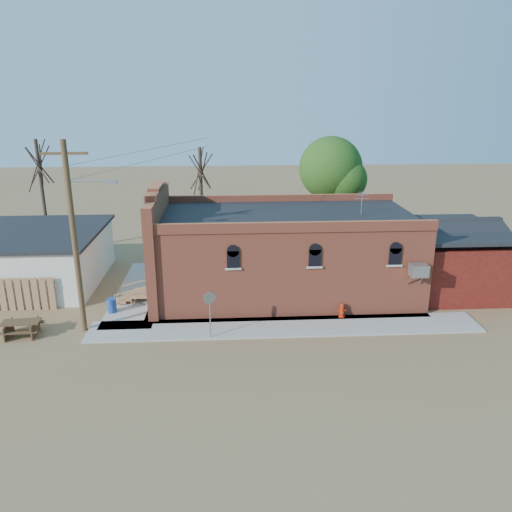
{
  "coord_description": "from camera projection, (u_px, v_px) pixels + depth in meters",
  "views": [
    {
      "loc": [
        -1.25,
        -21.01,
        10.78
      ],
      "look_at": [
        0.29,
        4.91,
        2.4
      ],
      "focal_mm": 35.0,
      "sensor_mm": 36.0,
      "label": 1
    }
  ],
  "objects": [
    {
      "name": "red_shed",
      "position": [
        451.0,
        251.0,
        28.52
      ],
      "size": [
        5.4,
        6.4,
        4.3
      ],
      "color": "#590F10",
      "rests_on": "ground"
    },
    {
      "name": "tree_bare_far",
      "position": [
        39.0,
        164.0,
        33.89
      ],
      "size": [
        2.8,
        2.8,
        8.16
      ],
      "color": "#422F25",
      "rests_on": "ground"
    },
    {
      "name": "tree_leafy",
      "position": [
        331.0,
        168.0,
        34.68
      ],
      "size": [
        4.4,
        4.4,
        8.15
      ],
      "color": "#422F25",
      "rests_on": "ground"
    },
    {
      "name": "ground",
      "position": [
        256.0,
        337.0,
        23.34
      ],
      "size": [
        120.0,
        120.0,
        0.0
      ],
      "primitive_type": "plane",
      "color": "brown",
      "rests_on": "ground"
    },
    {
      "name": "fire_hydrant",
      "position": [
        342.0,
        310.0,
        25.16
      ],
      "size": [
        0.43,
        0.41,
        0.75
      ],
      "rotation": [
        0.0,
        0.0,
        -0.25
      ],
      "color": "#A02209",
      "rests_on": "sidewalk_south"
    },
    {
      "name": "trash_barrel",
      "position": [
        112.0,
        305.0,
        25.73
      ],
      "size": [
        0.54,
        0.54,
        0.73
      ],
      "primitive_type": "cylinder",
      "rotation": [
        0.0,
        0.0,
        -0.14
      ],
      "color": "navy",
      "rests_on": "sidewalk_west"
    },
    {
      "name": "stop_sign",
      "position": [
        210.0,
        302.0,
        22.66
      ],
      "size": [
        0.57,
        0.32,
        2.27
      ],
      "rotation": [
        0.0,
        0.0,
        0.03
      ],
      "color": "gray",
      "rests_on": "sidewalk_south"
    },
    {
      "name": "tree_bare_near",
      "position": [
        200.0,
        170.0,
        33.69
      ],
      "size": [
        2.8,
        2.8,
        7.65
      ],
      "color": "#422F25",
      "rests_on": "ground"
    },
    {
      "name": "brick_bar",
      "position": [
        279.0,
        253.0,
        27.93
      ],
      "size": [
        16.4,
        7.97,
        6.3
      ],
      "color": "#C0553A",
      "rests_on": "ground"
    },
    {
      "name": "sidewalk_west",
      "position": [
        141.0,
        291.0,
        28.67
      ],
      "size": [
        2.6,
        10.0,
        0.08
      ],
      "primitive_type": "cube",
      "color": "#9E9991",
      "rests_on": "ground"
    },
    {
      "name": "sidewalk_south",
      "position": [
        286.0,
        327.0,
        24.27
      ],
      "size": [
        19.0,
        2.2,
        0.08
      ],
      "primitive_type": "cube",
      "color": "#9E9991",
      "rests_on": "ground"
    },
    {
      "name": "utility_pole",
      "position": [
        75.0,
        235.0,
        22.55
      ],
      "size": [
        3.12,
        0.26,
        9.0
      ],
      "color": "#4C3A1E",
      "rests_on": "ground"
    },
    {
      "name": "wood_fence",
      "position": [
        7.0,
        295.0,
        25.95
      ],
      "size": [
        5.2,
        0.1,
        1.8
      ],
      "primitive_type": null,
      "color": "#936842",
      "rests_on": "ground"
    },
    {
      "name": "picnic_table",
      "position": [
        21.0,
        326.0,
        23.35
      ],
      "size": [
        1.81,
        1.42,
        0.72
      ],
      "rotation": [
        0.0,
        0.0,
        0.07
      ],
      "color": "#4D351E",
      "rests_on": "ground"
    }
  ]
}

